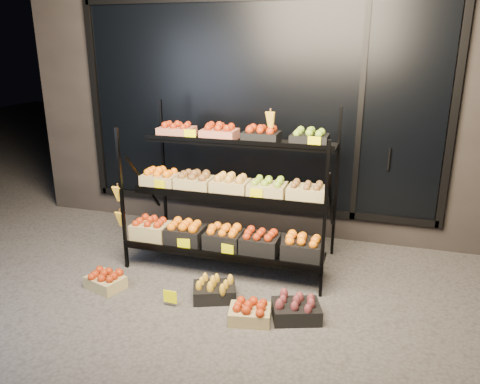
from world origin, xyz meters
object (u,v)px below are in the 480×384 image
(floor_crate_midright, at_px, (250,312))
(floor_crate_left, at_px, (105,280))
(display_rack, at_px, (229,194))
(floor_crate_midleft, at_px, (214,290))

(floor_crate_midright, bearing_deg, floor_crate_left, 164.00)
(display_rack, bearing_deg, floor_crate_midleft, -82.31)
(floor_crate_left, relative_size, floor_crate_midright, 1.04)
(display_rack, bearing_deg, floor_crate_left, -138.37)
(display_rack, relative_size, floor_crate_left, 5.33)
(floor_crate_left, height_order, floor_crate_midright, same)
(floor_crate_left, xyz_separation_m, floor_crate_midleft, (1.08, 0.12, 0.01))
(floor_crate_midright, bearing_deg, floor_crate_midleft, 137.36)
(floor_crate_left, xyz_separation_m, floor_crate_midright, (1.50, -0.14, 0.00))
(floor_crate_left, bearing_deg, floor_crate_midleft, 24.19)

